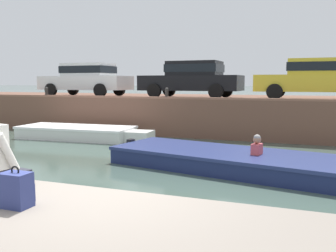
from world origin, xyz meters
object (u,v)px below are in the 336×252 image
(boat_moored_west_white, at_px, (81,133))
(mooring_bollard_mid, at_px, (167,93))
(backpack_on_ledge, at_px, (17,190))
(car_leftmost_white, at_px, (86,78))
(car_centre_yellow, at_px, (314,77))
(car_left_inner_black, at_px, (192,78))
(mooring_bollard_west, at_px, (47,91))
(motorboat_passing, at_px, (234,161))

(boat_moored_west_white, relative_size, mooring_bollard_mid, 12.12)
(backpack_on_ledge, bearing_deg, car_leftmost_white, 120.13)
(mooring_bollard_mid, bearing_deg, car_centre_yellow, 14.98)
(car_centre_yellow, height_order, mooring_bollard_mid, car_centre_yellow)
(car_centre_yellow, distance_m, mooring_bollard_mid, 5.72)
(car_left_inner_black, distance_m, backpack_on_ledge, 12.96)
(boat_moored_west_white, xyz_separation_m, car_leftmost_white, (-1.83, 3.30, 2.13))
(car_left_inner_black, xyz_separation_m, mooring_bollard_mid, (-0.61, -1.47, -0.61))
(car_leftmost_white, relative_size, mooring_bollard_west, 9.93)
(motorboat_passing, bearing_deg, backpack_on_ledge, -98.24)
(car_left_inner_black, distance_m, mooring_bollard_mid, 1.70)
(motorboat_passing, relative_size, mooring_bollard_west, 15.86)
(boat_moored_west_white, bearing_deg, car_centre_yellow, 21.60)
(car_leftmost_white, xyz_separation_m, mooring_bollard_west, (-1.19, -1.47, -0.61))
(mooring_bollard_mid, bearing_deg, car_left_inner_black, 67.49)
(boat_moored_west_white, xyz_separation_m, mooring_bollard_mid, (2.84, 1.83, 1.52))
(car_leftmost_white, bearing_deg, backpack_on_ledge, -59.87)
(motorboat_passing, distance_m, mooring_bollard_mid, 6.28)
(backpack_on_ledge, bearing_deg, mooring_bollard_west, 127.29)
(car_leftmost_white, relative_size, mooring_bollard_mid, 9.93)
(boat_moored_west_white, height_order, mooring_bollard_west, mooring_bollard_west)
(car_leftmost_white, distance_m, backpack_on_ledge, 14.76)
(car_left_inner_black, xyz_separation_m, mooring_bollard_west, (-6.46, -1.47, -0.61))
(car_leftmost_white, distance_m, car_left_inner_black, 5.28)
(car_centre_yellow, xyz_separation_m, mooring_bollard_west, (-11.35, -1.47, -0.61))
(boat_moored_west_white, relative_size, car_centre_yellow, 1.26)
(boat_moored_west_white, height_order, car_leftmost_white, car_leftmost_white)
(car_centre_yellow, xyz_separation_m, mooring_bollard_mid, (-5.50, -1.47, -0.61))
(car_leftmost_white, bearing_deg, mooring_bollard_mid, -17.46)
(car_leftmost_white, bearing_deg, motorboat_passing, -37.40)
(motorboat_passing, xyz_separation_m, car_centre_yellow, (1.86, 6.35, 2.14))
(mooring_bollard_west, bearing_deg, motorboat_passing, -27.22)
(motorboat_passing, xyz_separation_m, car_left_inner_black, (-3.03, 6.35, 2.14))
(car_leftmost_white, xyz_separation_m, backpack_on_ledge, (7.39, -12.73, -1.22))
(car_leftmost_white, xyz_separation_m, car_left_inner_black, (5.28, 0.00, -0.00))
(mooring_bollard_mid, bearing_deg, backpack_on_ledge, -76.43)
(car_left_inner_black, bearing_deg, boat_moored_west_white, -136.28)
(car_left_inner_black, xyz_separation_m, car_centre_yellow, (4.89, 0.00, 0.00))
(boat_moored_west_white, distance_m, car_leftmost_white, 4.33)
(backpack_on_ledge, bearing_deg, car_left_inner_black, 99.40)
(motorboat_passing, distance_m, backpack_on_ledge, 6.50)
(motorboat_passing, xyz_separation_m, mooring_bollard_west, (-9.49, 4.88, 1.53))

